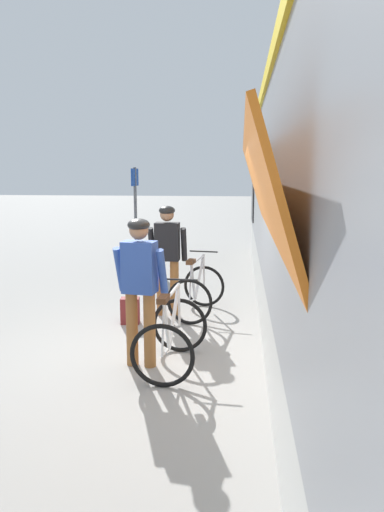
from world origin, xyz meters
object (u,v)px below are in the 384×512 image
bicycle_near_white (171,336)px  backpack_on_platform (130,311)px  cyclist_near_in_blue (140,279)px  bicycle_far_silver (197,291)px  platform_sign_post (135,198)px  cyclist_far_in_dark (167,251)px

bicycle_near_white → backpack_on_platform: size_ratio=2.77×
cyclist_near_in_blue → bicycle_far_silver: cyclist_near_in_blue is taller
platform_sign_post → cyclist_near_in_blue: bearing=-76.9°
cyclist_far_in_dark → cyclist_near_in_blue: bearing=-90.1°
cyclist_far_in_dark → bicycle_near_white: 2.21m
cyclist_near_in_blue → platform_sign_post: platform_sign_post is taller
cyclist_near_in_blue → platform_sign_post: (-1.59, 6.80, 0.57)m
platform_sign_post → cyclist_far_in_dark: bearing=-71.6°
cyclist_near_in_blue → platform_sign_post: 7.01m
backpack_on_platform → platform_sign_post: 5.57m
cyclist_near_in_blue → bicycle_far_silver: 2.22m
bicycle_far_silver → cyclist_near_in_blue: bearing=-102.9°
bicycle_far_silver → platform_sign_post: (-2.06, 4.74, 1.22)m
cyclist_far_in_dark → bicycle_far_silver: (0.47, 0.04, -0.65)m
bicycle_far_silver → platform_sign_post: size_ratio=0.48×
bicycle_far_silver → backpack_on_platform: size_ratio=2.90×
bicycle_near_white → bicycle_far_silver: (0.10, 2.11, 0.00)m
cyclist_far_in_dark → bicycle_far_silver: bearing=4.2°
cyclist_far_in_dark → platform_sign_post: bearing=108.4°
cyclist_near_in_blue → bicycle_near_white: size_ratio=1.59×
bicycle_near_white → platform_sign_post: platform_sign_post is taller
bicycle_far_silver → backpack_on_platform: bearing=-151.3°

